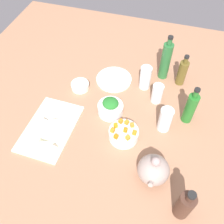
{
  "coord_description": "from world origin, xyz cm",
  "views": [
    {
      "loc": [
        71.65,
        21.25,
        103.59
      ],
      "look_at": [
        0.0,
        0.0,
        8.0
      ],
      "focal_mm": 39.33,
      "sensor_mm": 36.0,
      "label": 1
    }
  ],
  "objects_px": {
    "cutting_board": "(50,128)",
    "bottle_1": "(182,72)",
    "bowl_greens": "(111,109)",
    "bottle_0": "(185,205)",
    "bottle_3": "(190,108)",
    "drinking_glass_2": "(145,78)",
    "drinking_glass_1": "(165,120)",
    "plate_tofu": "(114,79)",
    "bowl_carrots": "(124,134)",
    "teapot": "(153,170)",
    "drinking_glass_0": "(157,93)",
    "bowl_small_side": "(80,86)",
    "bottle_2": "(166,60)"
  },
  "relations": [
    {
      "from": "bowl_small_side",
      "to": "drinking_glass_0",
      "type": "distance_m",
      "value": 0.43
    },
    {
      "from": "bowl_carrots",
      "to": "bottle_3",
      "type": "height_order",
      "value": "bottle_3"
    },
    {
      "from": "cutting_board",
      "to": "bowl_small_side",
      "type": "bearing_deg",
      "value": 171.9
    },
    {
      "from": "bottle_2",
      "to": "drinking_glass_2",
      "type": "distance_m",
      "value": 0.15
    },
    {
      "from": "bowl_greens",
      "to": "bottle_0",
      "type": "xyz_separation_m",
      "value": [
        0.4,
        0.41,
        0.05
      ]
    },
    {
      "from": "bowl_greens",
      "to": "drinking_glass_2",
      "type": "xyz_separation_m",
      "value": [
        -0.23,
        0.13,
        0.04
      ]
    },
    {
      "from": "plate_tofu",
      "to": "bottle_0",
      "type": "relative_size",
      "value": 1.05
    },
    {
      "from": "bottle_1",
      "to": "bottle_3",
      "type": "height_order",
      "value": "bottle_3"
    },
    {
      "from": "plate_tofu",
      "to": "bottle_1",
      "type": "relative_size",
      "value": 1.06
    },
    {
      "from": "bowl_greens",
      "to": "bottle_1",
      "type": "relative_size",
      "value": 0.68
    },
    {
      "from": "plate_tofu",
      "to": "bottle_2",
      "type": "distance_m",
      "value": 0.31
    },
    {
      "from": "bottle_1",
      "to": "bottle_3",
      "type": "xyz_separation_m",
      "value": [
        0.25,
        0.06,
        0.01
      ]
    },
    {
      "from": "drinking_glass_0",
      "to": "cutting_board",
      "type": "bearing_deg",
      "value": -54.73
    },
    {
      "from": "bowl_greens",
      "to": "drinking_glass_2",
      "type": "relative_size",
      "value": 0.94
    },
    {
      "from": "bottle_1",
      "to": "drinking_glass_1",
      "type": "height_order",
      "value": "bottle_1"
    },
    {
      "from": "bowl_greens",
      "to": "bowl_carrots",
      "type": "height_order",
      "value": "bowl_greens"
    },
    {
      "from": "drinking_glass_1",
      "to": "drinking_glass_2",
      "type": "height_order",
      "value": "drinking_glass_2"
    },
    {
      "from": "drinking_glass_1",
      "to": "bottle_0",
      "type": "bearing_deg",
      "value": 18.75
    },
    {
      "from": "bowl_small_side",
      "to": "teapot",
      "type": "height_order",
      "value": "teapot"
    },
    {
      "from": "cutting_board",
      "to": "drinking_glass_2",
      "type": "relative_size",
      "value": 2.49
    },
    {
      "from": "bottle_1",
      "to": "drinking_glass_1",
      "type": "bearing_deg",
      "value": -6.51
    },
    {
      "from": "plate_tofu",
      "to": "bottle_1",
      "type": "bearing_deg",
      "value": 103.46
    },
    {
      "from": "cutting_board",
      "to": "bowl_greens",
      "type": "relative_size",
      "value": 2.65
    },
    {
      "from": "plate_tofu",
      "to": "drinking_glass_1",
      "type": "bearing_deg",
      "value": 52.44
    },
    {
      "from": "cutting_board",
      "to": "bottle_1",
      "type": "relative_size",
      "value": 1.8
    },
    {
      "from": "drinking_glass_2",
      "to": "bottle_2",
      "type": "bearing_deg",
      "value": 143.43
    },
    {
      "from": "plate_tofu",
      "to": "bottle_3",
      "type": "bearing_deg",
      "value": 68.89
    },
    {
      "from": "bowl_greens",
      "to": "bottle_3",
      "type": "height_order",
      "value": "bottle_3"
    },
    {
      "from": "cutting_board",
      "to": "bottle_3",
      "type": "bearing_deg",
      "value": 111.37
    },
    {
      "from": "bowl_carrots",
      "to": "bottle_1",
      "type": "relative_size",
      "value": 0.73
    },
    {
      "from": "bowl_small_side",
      "to": "drinking_glass_2",
      "type": "xyz_separation_m",
      "value": [
        -0.11,
        0.34,
        0.05
      ]
    },
    {
      "from": "cutting_board",
      "to": "bottle_3",
      "type": "distance_m",
      "value": 0.69
    },
    {
      "from": "drinking_glass_0",
      "to": "drinking_glass_1",
      "type": "height_order",
      "value": "drinking_glass_1"
    },
    {
      "from": "bowl_carrots",
      "to": "teapot",
      "type": "bearing_deg",
      "value": 47.16
    },
    {
      "from": "bottle_3",
      "to": "bowl_greens",
      "type": "bearing_deg",
      "value": -80.03
    },
    {
      "from": "bowl_small_side",
      "to": "drinking_glass_0",
      "type": "relative_size",
      "value": 0.9
    },
    {
      "from": "bowl_small_side",
      "to": "drinking_glass_1",
      "type": "relative_size",
      "value": 0.74
    },
    {
      "from": "bowl_greens",
      "to": "bowl_small_side",
      "type": "xyz_separation_m",
      "value": [
        -0.12,
        -0.21,
        -0.01
      ]
    },
    {
      "from": "bowl_greens",
      "to": "bottle_1",
      "type": "distance_m",
      "value": 0.45
    },
    {
      "from": "bottle_3",
      "to": "drinking_glass_1",
      "type": "relative_size",
      "value": 1.65
    },
    {
      "from": "bottle_3",
      "to": "drinking_glass_2",
      "type": "bearing_deg",
      "value": -123.16
    },
    {
      "from": "bottle_3",
      "to": "drinking_glass_2",
      "type": "relative_size",
      "value": 1.6
    },
    {
      "from": "teapot",
      "to": "bottle_1",
      "type": "bearing_deg",
      "value": 175.7
    },
    {
      "from": "bottle_2",
      "to": "drinking_glass_2",
      "type": "height_order",
      "value": "bottle_2"
    },
    {
      "from": "cutting_board",
      "to": "bowl_small_side",
      "type": "relative_size",
      "value": 3.5
    },
    {
      "from": "drinking_glass_1",
      "to": "bowl_greens",
      "type": "bearing_deg",
      "value": -93.8
    },
    {
      "from": "drinking_glass_2",
      "to": "plate_tofu",
      "type": "bearing_deg",
      "value": -90.49
    },
    {
      "from": "bowl_greens",
      "to": "bottle_2",
      "type": "xyz_separation_m",
      "value": [
        -0.35,
        0.21,
        0.09
      ]
    },
    {
      "from": "drinking_glass_1",
      "to": "drinking_glass_2",
      "type": "relative_size",
      "value": 0.97
    },
    {
      "from": "bottle_2",
      "to": "drinking_glass_2",
      "type": "relative_size",
      "value": 1.95
    }
  ]
}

